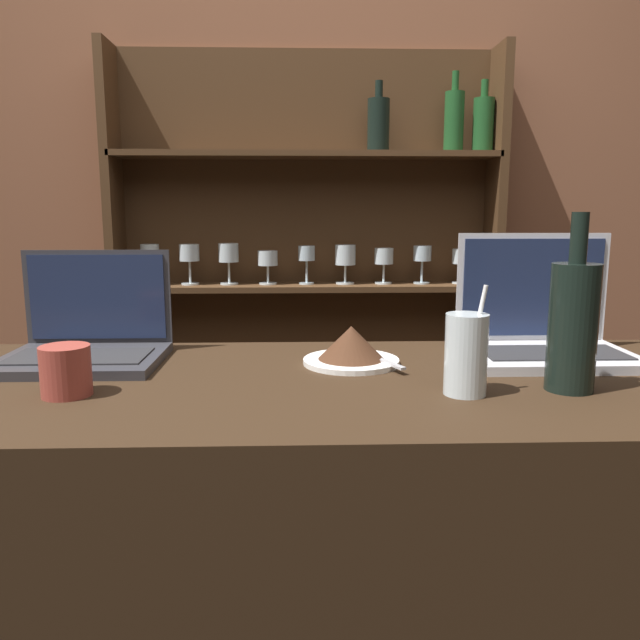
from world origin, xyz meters
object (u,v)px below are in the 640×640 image
at_px(laptop_far, 543,330).
at_px(wine_bottle_dark, 573,324).
at_px(coffee_cup, 66,371).
at_px(water_glass, 466,354).
at_px(laptop_near, 87,338).
at_px(cake_plate, 351,347).

bearing_deg(laptop_far, wine_bottle_dark, -101.40).
height_order(wine_bottle_dark, coffee_cup, wine_bottle_dark).
bearing_deg(water_glass, laptop_far, 48.79).
relative_size(laptop_near, coffee_cup, 3.70).
bearing_deg(cake_plate, coffee_cup, -157.79).
bearing_deg(laptop_near, laptop_far, 0.21).
relative_size(cake_plate, coffee_cup, 2.29).
bearing_deg(water_glass, coffee_cup, 178.77).
bearing_deg(coffee_cup, water_glass, -1.23).
xyz_separation_m(laptop_far, water_glass, (-0.23, -0.26, 0.01)).
distance_m(cake_plate, coffee_cup, 0.51).
bearing_deg(laptop_near, coffee_cup, -79.13).
bearing_deg(cake_plate, wine_bottle_dark, -28.76).
height_order(cake_plate, coffee_cup, coffee_cup).
height_order(laptop_near, coffee_cup, laptop_near).
height_order(water_glass, wine_bottle_dark, wine_bottle_dark).
bearing_deg(coffee_cup, laptop_near, 100.87).
bearing_deg(coffee_cup, laptop_far, 15.79).
xyz_separation_m(cake_plate, water_glass, (0.17, -0.21, 0.03)).
distance_m(water_glass, coffee_cup, 0.64).
relative_size(cake_plate, water_glass, 1.05).
bearing_deg(laptop_far, cake_plate, -172.49).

